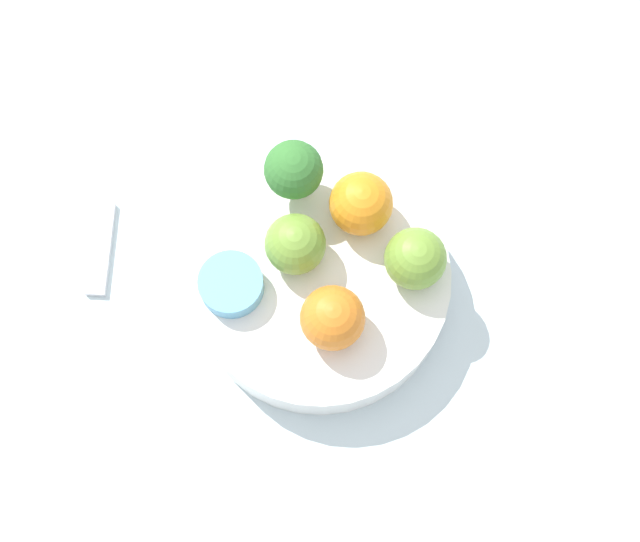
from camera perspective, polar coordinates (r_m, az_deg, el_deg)
ground_plane at (r=0.74m, az=0.00°, el=-1.73°), size 6.00×6.00×0.00m
table_surface at (r=0.73m, az=0.00°, el=-1.51°), size 1.20×1.20×0.02m
bowl at (r=0.70m, az=0.00°, el=-0.79°), size 0.20×0.20×0.04m
broccoli at (r=0.67m, az=-1.69°, el=6.44°), size 0.04×0.04×0.06m
apple_red at (r=0.66m, az=-1.60°, el=1.73°), size 0.05×0.05×0.05m
apple_green at (r=0.66m, az=6.13°, el=0.79°), size 0.05×0.05×0.05m
orange_front at (r=0.64m, az=0.81°, el=-3.03°), size 0.05×0.05×0.05m
orange_back at (r=0.67m, az=2.64°, el=4.33°), size 0.05×0.05×0.05m
small_cup at (r=0.67m, az=-5.71°, el=-0.87°), size 0.05×0.05×0.02m
spoon at (r=0.75m, az=-13.85°, el=1.38°), size 0.05×0.08×0.01m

